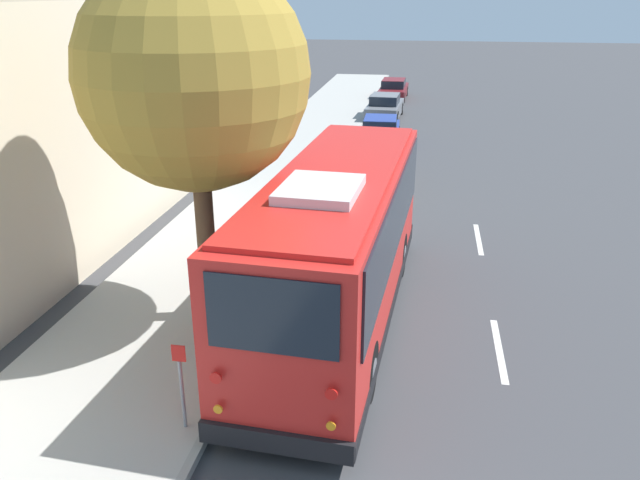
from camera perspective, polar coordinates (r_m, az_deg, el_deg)
name	(u,v)px	position (r m, az deg, el deg)	size (l,w,h in m)	color
ground_plane	(343,300)	(14.40, 2.08, -5.55)	(160.00, 160.00, 0.00)	#3D3D3F
sidewalk_slab	(190,286)	(15.22, -11.80, -4.14)	(80.00, 4.16, 0.15)	#A3A099
curb_strip	(278,293)	(14.62, -3.87, -4.83)	(80.00, 0.14, 0.15)	gray
shuttle_bus	(338,239)	(12.72, 1.64, 0.08)	(9.35, 2.93, 3.54)	red
parked_sedan_tan	(369,168)	(22.95, 4.54, 6.59)	(4.45, 2.09, 1.29)	tan
parked_sedan_blue	(380,132)	(28.99, 5.51, 9.78)	(4.40, 1.85, 1.29)	navy
parked_sedan_gray	(385,107)	(35.40, 5.94, 11.99)	(4.42, 1.94, 1.32)	slate
parked_sedan_maroon	(393,90)	(42.03, 6.73, 13.49)	(4.66, 1.81, 1.27)	maroon
street_tree	(195,58)	(12.23, -11.36, 16.01)	(4.35, 4.35, 7.86)	brown
sign_post_near	(182,385)	(10.19, -12.54, -12.85)	(0.06, 0.22, 1.49)	gray
sign_post_far	(222,333)	(11.89, -8.92, -8.38)	(0.06, 0.06, 1.09)	gray
lane_stripe_mid	(499,350)	(13.05, 16.05, -9.61)	(2.40, 0.14, 0.01)	silver
lane_stripe_ahead	(478,239)	(18.43, 14.28, 0.09)	(2.40, 0.14, 0.01)	silver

